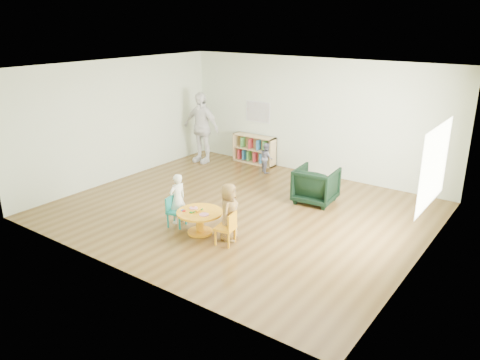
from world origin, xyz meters
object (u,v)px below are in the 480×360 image
at_px(kid_chair_right, 227,227).
at_px(adult_caretaker, 201,128).
at_px(kid_chair_left, 175,210).
at_px(toddler, 266,158).
at_px(activity_table, 200,218).
at_px(bookshelf, 254,149).
at_px(child_left, 178,199).
at_px(armchair, 316,185).
at_px(child_right, 229,212).

xyz_separation_m(kid_chair_right, adult_caretaker, (-3.51, 3.46, 0.62)).
bearing_deg(kid_chair_left, toddler, 171.46).
xyz_separation_m(toddler, adult_caretaker, (-1.90, -0.24, 0.55)).
xyz_separation_m(activity_table, adult_caretaker, (-2.84, 3.39, 0.64)).
relative_size(bookshelf, adult_caretaker, 0.65).
xyz_separation_m(activity_table, toddler, (-0.94, 3.64, 0.09)).
relative_size(child_left, adult_caretaker, 0.52).
distance_m(bookshelf, toddler, 0.85).
xyz_separation_m(armchair, child_left, (-1.61, -2.45, 0.11)).
height_order(bookshelf, armchair, bookshelf).
height_order(kid_chair_left, armchair, armchair).
distance_m(activity_table, bookshelf, 4.44).
height_order(activity_table, kid_chair_right, kid_chair_right).
height_order(kid_chair_right, bookshelf, bookshelf).
xyz_separation_m(child_right, toddler, (-1.52, 3.54, -0.14)).
relative_size(armchair, child_right, 0.80).
bearing_deg(armchair, adult_caretaker, -17.54).
xyz_separation_m(bookshelf, toddler, (0.69, -0.49, 0.01)).
relative_size(kid_chair_left, child_left, 0.59).
bearing_deg(activity_table, kid_chair_right, -5.58).
distance_m(bookshelf, child_right, 4.60).
relative_size(kid_chair_right, child_right, 0.57).
bearing_deg(activity_table, bookshelf, 111.56).
relative_size(kid_chair_left, armchair, 0.69).
distance_m(armchair, adult_caretaker, 3.96).
relative_size(child_right, adult_caretaker, 0.55).
bearing_deg(adult_caretaker, activity_table, -51.59).
distance_m(child_left, adult_caretaker, 4.00).
xyz_separation_m(kid_chair_right, child_right, (-0.09, 0.16, 0.20)).
bearing_deg(armchair, child_left, 51.62).
bearing_deg(child_right, child_left, 68.50).
xyz_separation_m(kid_chair_right, armchair, (0.32, 2.61, 0.06)).
distance_m(kid_chair_left, toddler, 3.69).
distance_m(kid_chair_right, child_left, 1.31).
relative_size(armchair, toddler, 1.09).
bearing_deg(child_right, armchair, -31.04).
bearing_deg(child_right, activity_table, 78.10).
relative_size(activity_table, adult_caretaker, 0.44).
xyz_separation_m(activity_table, child_right, (0.58, 0.10, 0.23)).
xyz_separation_m(armchair, adult_caretaker, (-3.83, 0.85, 0.56)).
bearing_deg(kid_chair_right, adult_caretaker, 34.29).
bearing_deg(bookshelf, activity_table, -68.44).
relative_size(bookshelf, child_right, 1.17).
relative_size(child_right, toddler, 1.37).
distance_m(kid_chair_left, child_right, 1.18).
height_order(child_left, toddler, child_left).
height_order(armchair, child_left, child_left).
bearing_deg(kid_chair_left, activity_table, 79.52).
height_order(activity_table, adult_caretaker, adult_caretaker).
distance_m(kid_chair_left, kid_chair_right, 1.25).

